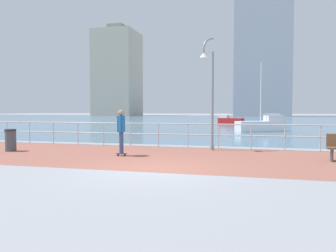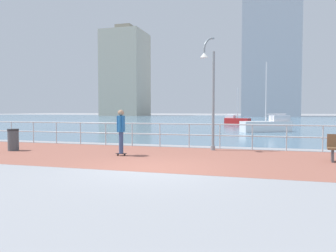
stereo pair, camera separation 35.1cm
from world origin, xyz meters
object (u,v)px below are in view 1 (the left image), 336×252
at_px(lamppost, 210,88).
at_px(skateboarder, 121,128).
at_px(trash_bin, 11,140).
at_px(sailboat_white, 230,120).
at_px(sailboat_navy, 262,125).

relative_size(lamppost, skateboarder, 2.76).
height_order(trash_bin, sailboat_white, sailboat_white).
height_order(lamppost, sailboat_navy, sailboat_navy).
relative_size(lamppost, trash_bin, 5.17).
height_order(skateboarder, trash_bin, skateboarder).
relative_size(sailboat_navy, sailboat_white, 1.21).
relative_size(skateboarder, sailboat_navy, 0.32).
bearing_deg(sailboat_navy, skateboarder, -109.86).
height_order(skateboarder, sailboat_navy, sailboat_navy).
bearing_deg(sailboat_white, skateboarder, -94.11).
bearing_deg(trash_bin, sailboat_white, 76.60).
distance_m(skateboarder, sailboat_navy, 16.56).
height_order(lamppost, sailboat_white, lamppost).
xyz_separation_m(trash_bin, sailboat_navy, (10.67, 15.42, 0.06)).
bearing_deg(lamppost, skateboarder, -140.57).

